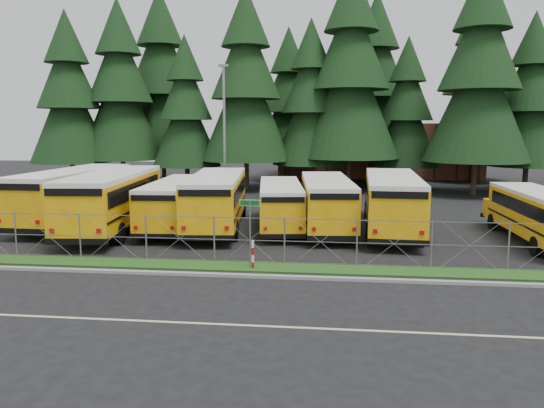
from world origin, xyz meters
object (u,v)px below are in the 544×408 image
Objects in this scene: bus_6 at (392,203)px; street_sign at (250,219)px; bus_1 at (115,201)px; bus_3 at (217,201)px; bus_5 at (326,204)px; bus_0 at (76,196)px; bus_2 at (177,204)px; striped_bollard at (253,255)px; bus_east at (536,217)px; light_standard at (224,129)px; bus_4 at (280,206)px.

street_sign is at bearing -125.80° from bus_6.
street_sign is at bearing -43.53° from bus_1.
bus_3 reaches higher than street_sign.
bus_0 is at bearing 174.07° from bus_5.
bus_6 reaches higher than bus_5.
bus_5 reaches higher than bus_2.
street_sign is 1.48m from striped_bollard.
bus_east is (6.80, -2.06, -0.25)m from bus_6.
bus_1 reaches higher than bus_east.
bus_east is at bearing -14.04° from bus_6.
bus_6 is at bearing 0.61° from bus_0.
bus_0 is 3.78m from bus_1.
bus_2 reaches higher than striped_bollard.
light_standard is at bearing 52.58° from bus_0.
light_standard is at bearing 146.68° from bus_east.
bus_0 reaches higher than street_sign.
bus_4 is at bearing 5.14° from bus_1.
bus_2 is at bearing 179.21° from bus_5.
bus_1 is 11.36m from striped_bollard.
street_sign is (-0.40, -8.46, 0.74)m from bus_4.
light_standard is at bearing 81.92° from bus_2.
bus_0 reaches higher than bus_east.
bus_6 is at bearing -10.21° from bus_5.
light_standard is (-11.17, 9.27, 3.94)m from bus_6.
bus_3 reaches higher than bus_5.
bus_2 is at bearing 173.58° from bus_east.
light_standard reaches higher than bus_0.
bus_2 is 9.97m from striped_bollard.
bus_4 is 8.81m from striped_bollard.
bus_0 is 1.22× the size of bus_east.
bus_2 is 10.47m from light_standard.
bus_4 is (5.84, 0.56, -0.05)m from bus_2.
bus_east is (16.50, -1.94, -0.23)m from bus_3.
bus_3 reaches higher than striped_bollard.
bus_1 is at bearing -173.31° from bus_3.
bus_4 is 11.15m from light_standard.
light_standard is (0.82, 9.58, 4.15)m from bus_2.
bus_3 is at bearing 111.40° from striped_bollard.
bus_0 is at bearing 171.38° from bus_4.
striped_bollard is at bearing -34.76° from bus_0.
bus_3 reaches higher than bus_east.
light_standard reaches higher than bus_2.
bus_6 is at bearing -1.68° from bus_2.
bus_3 is 3.57m from bus_4.
bus_5 is (11.60, 1.71, -0.19)m from bus_1.
bus_4 is 8.50m from street_sign.
bus_0 is 25.36m from bus_east.
street_sign reaches higher than striped_bollard.
bus_1 is at bearing 141.63° from street_sign.
bus_4 is at bearing -60.92° from light_standard.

